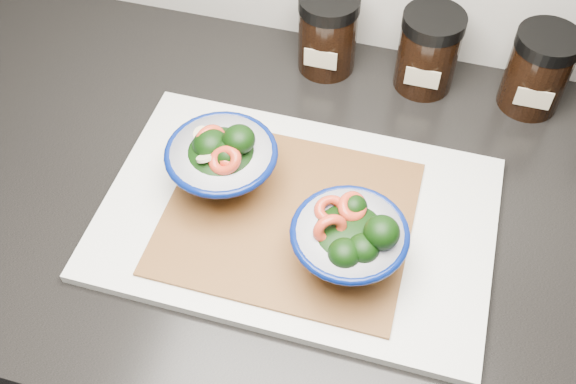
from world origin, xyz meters
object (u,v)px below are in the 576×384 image
(bowl_left, at_px, (222,161))
(spice_jar_a, at_px, (328,33))
(spice_jar_c, at_px, (538,70))
(spice_jar_b, at_px, (428,51))
(bowl_right, at_px, (350,241))
(cutting_board, at_px, (297,217))

(bowl_left, distance_m, spice_jar_a, 0.26)
(bowl_left, xyz_separation_m, spice_jar_c, (0.34, 0.26, 0.00))
(bowl_left, height_order, spice_jar_b, spice_jar_b)
(spice_jar_b, bearing_deg, bowl_left, -127.76)
(spice_jar_a, relative_size, spice_jar_c, 1.00)
(bowl_left, relative_size, spice_jar_b, 1.15)
(spice_jar_b, bearing_deg, bowl_right, -96.14)
(cutting_board, distance_m, bowl_right, 0.10)
(spice_jar_a, bearing_deg, spice_jar_c, 0.00)
(cutting_board, height_order, spice_jar_c, spice_jar_c)
(spice_jar_c, bearing_deg, bowl_left, -143.01)
(bowl_left, xyz_separation_m, spice_jar_a, (0.06, 0.26, 0.00))
(bowl_right, bearing_deg, spice_jar_c, 61.36)
(cutting_board, xyz_separation_m, spice_jar_c, (0.25, 0.27, 0.05))
(bowl_left, relative_size, spice_jar_c, 1.15)
(bowl_right, height_order, spice_jar_c, spice_jar_c)
(bowl_left, xyz_separation_m, spice_jar_b, (0.20, 0.26, 0.00))
(bowl_right, relative_size, spice_jar_a, 1.11)
(bowl_left, bearing_deg, spice_jar_a, 76.44)
(bowl_left, bearing_deg, bowl_right, -22.20)
(spice_jar_a, height_order, spice_jar_b, same)
(cutting_board, distance_m, spice_jar_c, 0.37)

